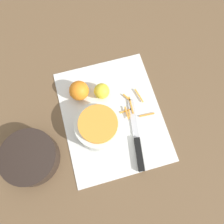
# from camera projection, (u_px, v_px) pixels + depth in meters

# --- Properties ---
(ground_plane) EXTENTS (4.00, 4.00, 0.00)m
(ground_plane) POSITION_uv_depth(u_px,v_px,m) (112.00, 115.00, 0.80)
(ground_plane) COLOR brown
(cutting_board) EXTENTS (0.44, 0.36, 0.01)m
(cutting_board) POSITION_uv_depth(u_px,v_px,m) (112.00, 115.00, 0.80)
(cutting_board) COLOR silver
(cutting_board) RESTS_ON ground_plane
(bowl_speckled) EXTENTS (0.16, 0.16, 0.08)m
(bowl_speckled) POSITION_uv_depth(u_px,v_px,m) (99.00, 127.00, 0.74)
(bowl_speckled) COLOR silver
(bowl_speckled) RESTS_ON cutting_board
(bowl_dark) EXTENTS (0.19, 0.19, 0.07)m
(bowl_dark) POSITION_uv_depth(u_px,v_px,m) (30.00, 158.00, 0.72)
(bowl_dark) COLOR black
(bowl_dark) RESTS_ON ground_plane
(knife) EXTENTS (0.26, 0.06, 0.02)m
(knife) POSITION_uv_depth(u_px,v_px,m) (138.00, 146.00, 0.75)
(knife) COLOR black
(knife) RESTS_ON cutting_board
(orange_left) EXTENTS (0.07, 0.07, 0.07)m
(orange_left) POSITION_uv_depth(u_px,v_px,m) (79.00, 91.00, 0.79)
(orange_left) COLOR orange
(orange_left) RESTS_ON cutting_board
(lemon) EXTENTS (0.06, 0.06, 0.06)m
(lemon) POSITION_uv_depth(u_px,v_px,m) (102.00, 91.00, 0.80)
(lemon) COLOR yellow
(lemon) RESTS_ON cutting_board
(peel_pile) EXTENTS (0.11, 0.12, 0.01)m
(peel_pile) POSITION_uv_depth(u_px,v_px,m) (133.00, 107.00, 0.80)
(peel_pile) COLOR orange
(peel_pile) RESTS_ON cutting_board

